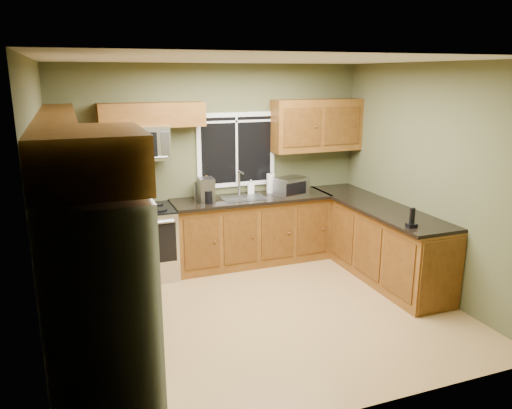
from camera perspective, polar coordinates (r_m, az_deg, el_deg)
floor at (r=5.66m, az=0.79°, el=-12.24°), size 4.20×4.20×0.00m
ceiling at (r=5.04m, az=0.90°, el=16.24°), size 4.20×4.20×0.00m
back_wall at (r=6.86m, az=-4.67°, el=4.47°), size 4.20×0.00×4.20m
front_wall at (r=3.64m, az=11.27°, el=-5.11°), size 4.20×0.00×4.20m
left_wall at (r=4.86m, az=-22.90°, el=-0.98°), size 0.00×3.60×3.60m
right_wall at (r=6.25m, az=19.09°, el=2.69°), size 0.00×3.60×3.60m
window at (r=6.90m, az=-2.25°, el=6.27°), size 1.12×0.03×1.02m
base_cabinets_left at (r=5.59m, az=-18.74°, el=-8.36°), size 0.60×2.65×0.90m
countertop_left at (r=5.43m, az=-18.88°, el=-3.76°), size 0.65×2.65×0.04m
base_cabinets_back at (r=6.93m, az=-0.52°, el=-3.06°), size 2.17×0.60×0.90m
countertop_back at (r=6.77m, az=-0.45°, el=0.67°), size 2.17×0.65×0.04m
base_cabinets_peninsula at (r=6.72m, az=13.55°, el=-4.04°), size 0.60×2.52×0.90m
countertop_peninsula at (r=6.58m, az=13.57°, el=-0.17°), size 0.65×2.50×0.04m
upper_cabinets_left at (r=5.22m, az=-21.50°, el=5.92°), size 0.33×2.65×0.72m
upper_cabinets_back_left at (r=6.43m, az=-11.80°, el=10.00°), size 1.30×0.33×0.30m
upper_cabinets_back_right at (r=7.17m, az=6.97°, el=8.98°), size 1.30×0.33×0.72m
upper_cabinet_over_fridge at (r=3.44m, az=-18.66°, el=4.95°), size 0.72×0.90×0.38m
refrigerator at (r=3.78m, az=-17.22°, el=-12.14°), size 0.74×0.90×1.80m
range at (r=6.56m, az=-12.57°, el=-4.28°), size 0.76×0.69×0.94m
microwave at (r=6.41m, az=-13.37°, el=6.83°), size 0.76×0.41×0.42m
sink at (r=6.74m, az=-1.42°, el=0.88°), size 0.60×0.42×0.36m
toaster_oven at (r=6.87m, az=4.09°, el=2.08°), size 0.47×0.41×0.25m
coffee_maker at (r=6.51m, az=-5.67°, el=1.55°), size 0.20×0.27×0.32m
kettle at (r=6.71m, az=-6.45°, el=1.80°), size 0.20×0.20×0.30m
paper_towel_roll at (r=7.00m, az=1.69°, el=2.42°), size 0.11×0.11×0.30m
soap_bottle_a at (r=6.78m, az=-5.60°, el=2.06°), size 0.14×0.14×0.30m
soap_bottle_b at (r=6.97m, az=-0.59°, el=2.06°), size 0.11×0.11×0.19m
soap_bottle_c at (r=6.77m, az=-6.41°, el=1.55°), size 0.16×0.16×0.19m
cordless_phone at (r=5.70m, az=17.37°, el=-1.85°), size 0.11×0.11×0.22m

